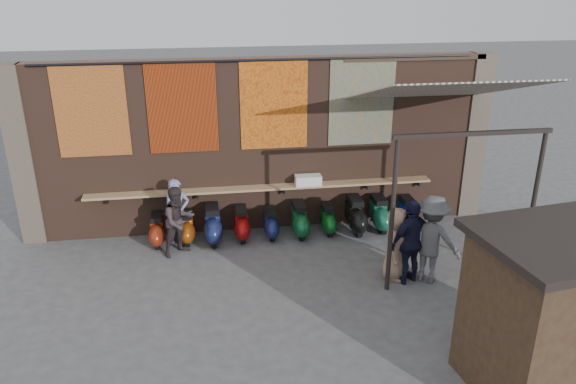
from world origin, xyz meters
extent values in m
plane|color=#474749|center=(0.00, 0.00, 0.00)|extent=(70.00, 70.00, 0.00)
cube|color=brown|center=(0.00, 2.70, 2.00)|extent=(10.00, 0.40, 4.00)
cube|color=#4C4238|center=(-5.20, 2.70, 2.00)|extent=(0.50, 0.50, 4.00)
cube|color=#4C4238|center=(5.20, 2.70, 2.00)|extent=(0.50, 0.50, 4.00)
cube|color=#9E7A51|center=(0.00, 2.33, 1.10)|extent=(8.00, 0.32, 0.05)
cube|color=white|center=(1.06, 2.30, 1.24)|extent=(0.60, 0.28, 0.23)
cube|color=maroon|center=(-3.60, 2.48, 3.00)|extent=(1.50, 0.02, 2.00)
cube|color=#D73F0C|center=(-1.70, 2.48, 3.00)|extent=(1.50, 0.02, 2.00)
cube|color=orange|center=(0.30, 2.48, 3.00)|extent=(1.50, 0.02, 2.00)
cube|color=#21517B|center=(2.30, 2.48, 3.00)|extent=(1.50, 0.02, 2.00)
cylinder|color=black|center=(0.00, 2.47, 3.98)|extent=(9.50, 0.06, 0.06)
imported|color=#8186BC|center=(-1.95, 2.00, 0.76)|extent=(0.62, 0.47, 1.52)
imported|color=#34282B|center=(-1.90, 1.49, 0.77)|extent=(0.95, 0.91, 1.55)
imported|color=black|center=(2.61, -0.37, 0.87)|extent=(1.11, 0.79, 1.75)
imported|color=#515155|center=(3.01, -0.38, 0.90)|extent=(1.35, 1.21, 1.81)
imported|color=#9F7C65|center=(2.37, -0.19, 0.76)|extent=(0.81, 0.89, 1.52)
cube|color=black|center=(3.59, -3.53, 1.19)|extent=(2.41, 1.94, 2.38)
cube|color=black|center=(3.59, -3.53, 2.44)|extent=(2.71, 2.23, 0.12)
cube|color=gold|center=(3.47, -2.68, 1.73)|extent=(1.19, 0.21, 0.50)
cube|color=#473321|center=(3.47, -2.68, 0.87)|extent=(1.82, 0.36, 0.06)
cube|color=beige|center=(3.50, 0.90, 3.55)|extent=(3.20, 3.28, 0.97)
cube|color=#33261C|center=(3.50, 2.49, 3.95)|extent=(3.30, 0.08, 0.12)
cube|color=black|center=(3.50, -0.60, 3.08)|extent=(3.00, 0.08, 0.08)
cylinder|color=black|center=(2.10, -0.60, 1.55)|extent=(0.09, 0.09, 3.10)
cylinder|color=black|center=(4.90, -0.60, 1.55)|extent=(0.09, 0.09, 3.10)
camera|label=1|loc=(-1.20, -9.64, 5.86)|focal=35.00mm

